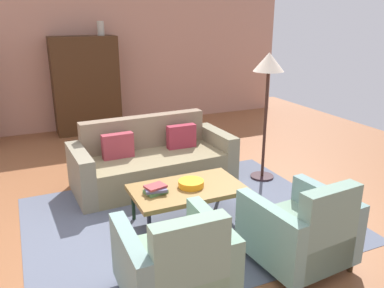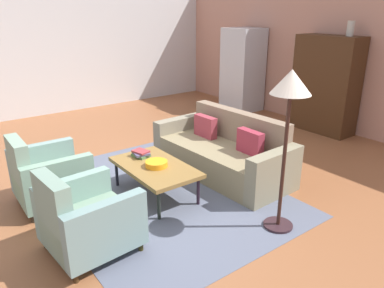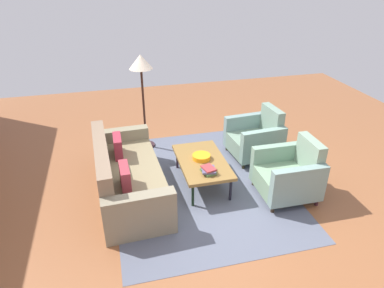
{
  "view_description": "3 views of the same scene",
  "coord_description": "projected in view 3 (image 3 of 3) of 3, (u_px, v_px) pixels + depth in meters",
  "views": [
    {
      "loc": [
        -1.16,
        -3.55,
        2.19
      ],
      "look_at": [
        0.56,
        0.27,
        0.79
      ],
      "focal_mm": 36.77,
      "sensor_mm": 36.0,
      "label": 1
    },
    {
      "loc": [
        4.04,
        -2.17,
        2.26
      ],
      "look_at": [
        0.4,
        0.56,
        0.57
      ],
      "focal_mm": 34.45,
      "sensor_mm": 36.0,
      "label": 2
    },
    {
      "loc": [
        -3.97,
        1.24,
        3.08
      ],
      "look_at": [
        0.6,
        0.1,
        0.59
      ],
      "focal_mm": 32.31,
      "sensor_mm": 36.0,
      "label": 3
    }
  ],
  "objects": [
    {
      "name": "area_rug",
      "position": [
        199.0,
        183.0,
        5.43
      ],
      "size": [
        3.4,
        2.6,
        0.01
      ],
      "primitive_type": "cube",
      "color": "#555B6C",
      "rests_on": "ground"
    },
    {
      "name": "armchair_left",
      "position": [
        290.0,
        175.0,
        5.02
      ],
      "size": [
        0.81,
        0.81,
        0.88
      ],
      "rotation": [
        0.0,
        0.0,
        -0.01
      ],
      "color": "#2D2218",
      "rests_on": "ground"
    },
    {
      "name": "book_stack",
      "position": [
        208.0,
        170.0,
        4.92
      ],
      "size": [
        0.25,
        0.22,
        0.09
      ],
      "color": "#4B7543",
      "rests_on": "coffee_table"
    },
    {
      "name": "coffee_table",
      "position": [
        202.0,
        162.0,
        5.27
      ],
      "size": [
        1.2,
        0.7,
        0.41
      ],
      "color": "black",
      "rests_on": "ground"
    },
    {
      "name": "floor_lamp",
      "position": [
        141.0,
        71.0,
        5.85
      ],
      "size": [
        0.4,
        0.4,
        1.72
      ],
      "color": "#301D23",
      "rests_on": "ground"
    },
    {
      "name": "ground_plane",
      "position": [
        208.0,
        197.0,
        5.12
      ],
      "size": [
        10.59,
        10.59,
        0.0
      ],
      "primitive_type": "plane",
      "color": "brown"
    },
    {
      "name": "fruit_bowl",
      "position": [
        201.0,
        157.0,
        5.27
      ],
      "size": [
        0.28,
        0.28,
        0.07
      ],
      "primitive_type": "cylinder",
      "color": "orange",
      "rests_on": "coffee_table"
    },
    {
      "name": "couch",
      "position": [
        124.0,
        177.0,
        5.05
      ],
      "size": [
        2.14,
        0.99,
        0.86
      ],
      "rotation": [
        0.0,
        0.0,
        3.19
      ],
      "color": "#807353",
      "rests_on": "ground"
    },
    {
      "name": "armchair_right",
      "position": [
        257.0,
        138.0,
        6.05
      ],
      "size": [
        0.86,
        0.86,
        0.88
      ],
      "rotation": [
        0.0,
        0.0,
        0.08
      ],
      "color": "#2B2816",
      "rests_on": "ground"
    }
  ]
}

